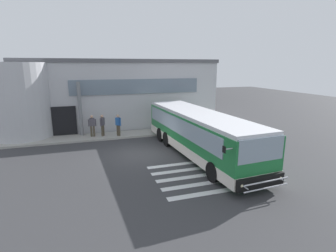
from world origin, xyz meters
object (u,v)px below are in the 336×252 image
object	(u,v)px
passenger_near_column	(92,124)
passenger_at_curb_edge	(118,124)
passenger_by_doorway	(102,124)
bus_main_foreground	(199,134)
entry_support_column	(80,109)
safety_bollard_yellow	(177,130)

from	to	relation	value
passenger_near_column	passenger_at_curb_edge	bearing A→B (deg)	-11.77
passenger_at_curb_edge	passenger_near_column	bearing A→B (deg)	168.23
passenger_near_column	passenger_by_doorway	xyz separation A→B (m)	(0.76, -0.09, -0.03)
bus_main_foreground	passenger_at_curb_edge	distance (m)	7.02
passenger_near_column	bus_main_foreground	bearing A→B (deg)	-43.92
bus_main_foreground	passenger_near_column	xyz separation A→B (m)	(-6.19, 5.96, -0.22)
bus_main_foreground	passenger_near_column	size ratio (longest dim) A/B	7.04
entry_support_column	passenger_at_curb_edge	distance (m)	3.14
entry_support_column	passenger_at_curb_edge	size ratio (longest dim) A/B	2.48
entry_support_column	safety_bollard_yellow	xyz separation A→B (m)	(7.31, -1.80, -1.78)
entry_support_column	passenger_at_curb_edge	bearing A→B (deg)	-21.23
safety_bollard_yellow	passenger_near_column	bearing A→B (deg)	170.04
passenger_by_doorway	passenger_at_curb_edge	bearing A→B (deg)	-14.76
bus_main_foreground	safety_bollard_yellow	bearing A→B (deg)	86.18
entry_support_column	safety_bollard_yellow	bearing A→B (deg)	-13.83
bus_main_foreground	passenger_by_doorway	distance (m)	8.00
entry_support_column	passenger_near_column	world-z (taller)	entry_support_column
entry_support_column	passenger_near_column	xyz separation A→B (m)	(0.80, -0.66, -1.11)
bus_main_foreground	entry_support_column	bearing A→B (deg)	136.56
entry_support_column	passenger_at_curb_edge	xyz separation A→B (m)	(2.72, -1.06, -1.15)
passenger_by_doorway	passenger_near_column	bearing A→B (deg)	172.93
passenger_at_curb_edge	entry_support_column	bearing A→B (deg)	158.77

